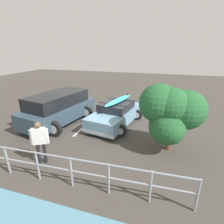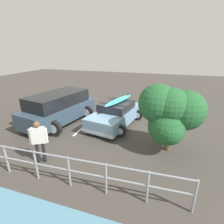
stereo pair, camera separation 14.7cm
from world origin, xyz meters
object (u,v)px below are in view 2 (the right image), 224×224
(suv_car, at_px, (59,108))
(person_bystander, at_px, (39,138))
(sedan_car, at_px, (116,114))
(bush_near_left, at_px, (170,112))

(suv_car, xyz_separation_m, person_bystander, (-1.48, 3.47, 0.09))
(sedan_car, distance_m, bush_near_left, 3.60)
(suv_car, distance_m, person_bystander, 3.77)
(suv_car, height_order, person_bystander, suv_car)
(sedan_car, relative_size, bush_near_left, 1.48)
(sedan_car, height_order, bush_near_left, bush_near_left)
(sedan_car, bearing_deg, bush_near_left, 145.45)
(sedan_car, bearing_deg, suv_car, 14.50)
(person_bystander, distance_m, bush_near_left, 5.07)
(bush_near_left, bearing_deg, sedan_car, -34.55)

